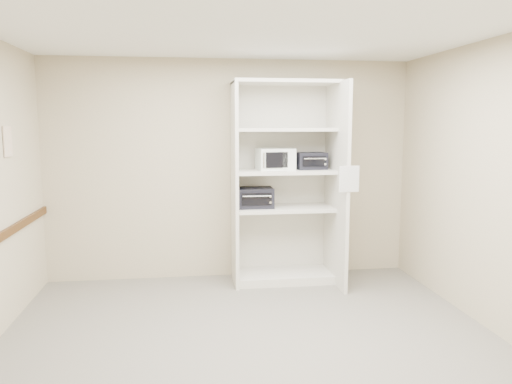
{
  "coord_description": "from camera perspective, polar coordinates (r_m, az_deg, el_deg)",
  "views": [
    {
      "loc": [
        -0.53,
        -4.17,
        1.92
      ],
      "look_at": [
        0.23,
        1.35,
        1.15
      ],
      "focal_mm": 35.0,
      "sensor_mm": 36.0,
      "label": 1
    }
  ],
  "objects": [
    {
      "name": "toaster_oven_lower",
      "position": [
        5.98,
        -0.13,
        -0.64
      ],
      "size": [
        0.43,
        0.32,
        0.24
      ],
      "primitive_type": "cube",
      "rotation": [
        0.0,
        0.0,
        -0.0
      ],
      "color": "black",
      "rests_on": "shelving_unit"
    },
    {
      "name": "paper_sign",
      "position": [
        5.56,
        10.6,
        1.48
      ],
      "size": [
        0.22,
        0.02,
        0.28
      ],
      "primitive_type": "cube",
      "rotation": [
        0.0,
        0.0,
        0.05
      ],
      "color": "white",
      "rests_on": "shelving_unit"
    },
    {
      "name": "microwave",
      "position": [
        6.01,
        2.21,
        3.79
      ],
      "size": [
        0.45,
        0.36,
        0.26
      ],
      "primitive_type": "cube",
      "rotation": [
        0.0,
        0.0,
        0.09
      ],
      "color": "white",
      "rests_on": "shelving_unit"
    },
    {
      "name": "shelving_unit",
      "position": [
        6.04,
        3.65,
        0.31
      ],
      "size": [
        1.24,
        0.92,
        2.42
      ],
      "color": "beige",
      "rests_on": "floor"
    },
    {
      "name": "wall_right",
      "position": [
        5.04,
        25.7,
        0.55
      ],
      "size": [
        0.02,
        4.0,
        2.7
      ],
      "primitive_type": "cube",
      "color": "#BBAD8B",
      "rests_on": "ground"
    },
    {
      "name": "wall_front",
      "position": [
        2.3,
        5.81,
        -6.61
      ],
      "size": [
        4.5,
        0.02,
        2.7
      ],
      "primitive_type": "cube",
      "color": "#BBAD8B",
      "rests_on": "ground"
    },
    {
      "name": "wall_back",
      "position": [
        6.21,
        -2.92,
        2.56
      ],
      "size": [
        4.5,
        0.02,
        2.7
      ],
      "primitive_type": "cube",
      "color": "#BBAD8B",
      "rests_on": "ground"
    },
    {
      "name": "wall_poster",
      "position": [
        5.36,
        -26.52,
        5.18
      ],
      "size": [
        0.01,
        0.21,
        0.29
      ],
      "primitive_type": "cube",
      "color": "silver",
      "rests_on": "wall_left"
    },
    {
      "name": "toaster_oven_upper",
      "position": [
        6.09,
        6.25,
        3.56
      ],
      "size": [
        0.37,
        0.29,
        0.2
      ],
      "primitive_type": "cube",
      "rotation": [
        0.0,
        0.0,
        0.08
      ],
      "color": "black",
      "rests_on": "shelving_unit"
    },
    {
      "name": "floor",
      "position": [
        4.62,
        -0.55,
        -16.75
      ],
      "size": [
        4.5,
        4.0,
        0.01
      ],
      "primitive_type": "cube",
      "color": "#6E675D",
      "rests_on": "ground"
    },
    {
      "name": "ceiling",
      "position": [
        4.27,
        -0.6,
        18.34
      ],
      "size": [
        4.5,
        4.0,
        0.01
      ],
      "primitive_type": "cube",
      "color": "white"
    }
  ]
}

